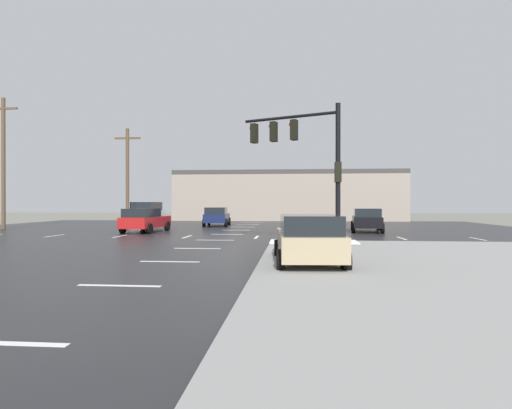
{
  "coord_description": "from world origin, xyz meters",
  "views": [
    {
      "loc": [
        4.04,
        -23.37,
        1.95
      ],
      "look_at": [
        1.56,
        4.61,
        1.86
      ],
      "focal_mm": 29.12,
      "sensor_mm": 36.0,
      "label": 1
    }
  ],
  "objects_px": {
    "traffic_signal_mast": "(306,150)",
    "sedan_tan": "(308,239)",
    "utility_pole_distant": "(127,175)",
    "sedan_navy": "(217,216)",
    "suv_white": "(147,213)",
    "utility_pole_far": "(3,161)",
    "sedan_black": "(367,219)",
    "fire_hydrant": "(332,242)",
    "sedan_red": "(145,220)"
  },
  "relations": [
    {
      "from": "fire_hydrant",
      "to": "suv_white",
      "type": "relative_size",
      "value": 0.16
    },
    {
      "from": "fire_hydrant",
      "to": "utility_pole_far",
      "type": "height_order",
      "value": "utility_pole_far"
    },
    {
      "from": "sedan_red",
      "to": "utility_pole_far",
      "type": "relative_size",
      "value": 0.47
    },
    {
      "from": "sedan_black",
      "to": "utility_pole_distant",
      "type": "bearing_deg",
      "value": 81.56
    },
    {
      "from": "sedan_tan",
      "to": "sedan_black",
      "type": "relative_size",
      "value": 0.99
    },
    {
      "from": "fire_hydrant",
      "to": "utility_pole_distant",
      "type": "relative_size",
      "value": 0.1
    },
    {
      "from": "sedan_red",
      "to": "sedan_navy",
      "type": "distance_m",
      "value": 8.61
    },
    {
      "from": "sedan_red",
      "to": "sedan_tan",
      "type": "xyz_separation_m",
      "value": [
        10.27,
        -13.92,
        0.0
      ]
    },
    {
      "from": "traffic_signal_mast",
      "to": "suv_white",
      "type": "bearing_deg",
      "value": -28.55
    },
    {
      "from": "traffic_signal_mast",
      "to": "sedan_red",
      "type": "distance_m",
      "value": 13.3
    },
    {
      "from": "sedan_navy",
      "to": "utility_pole_distant",
      "type": "height_order",
      "value": "utility_pole_distant"
    },
    {
      "from": "sedan_red",
      "to": "utility_pole_distant",
      "type": "bearing_deg",
      "value": 34.41
    },
    {
      "from": "fire_hydrant",
      "to": "sedan_black",
      "type": "xyz_separation_m",
      "value": [
        3.57,
        13.28,
        0.32
      ]
    },
    {
      "from": "suv_white",
      "to": "sedan_red",
      "type": "bearing_deg",
      "value": 18.79
    },
    {
      "from": "traffic_signal_mast",
      "to": "utility_pole_far",
      "type": "distance_m",
      "value": 24.38
    },
    {
      "from": "sedan_tan",
      "to": "utility_pole_distant",
      "type": "xyz_separation_m",
      "value": [
        -14.25,
        20.71,
        3.45
      ]
    },
    {
      "from": "suv_white",
      "to": "sedan_tan",
      "type": "bearing_deg",
      "value": 29.84
    },
    {
      "from": "traffic_signal_mast",
      "to": "sedan_black",
      "type": "xyz_separation_m",
      "value": [
        4.36,
        9.19,
        -3.58
      ]
    },
    {
      "from": "suv_white",
      "to": "utility_pole_distant",
      "type": "distance_m",
      "value": 4.13
    },
    {
      "from": "fire_hydrant",
      "to": "suv_white",
      "type": "height_order",
      "value": "suv_white"
    },
    {
      "from": "suv_white",
      "to": "fire_hydrant",
      "type": "bearing_deg",
      "value": 34.36
    },
    {
      "from": "traffic_signal_mast",
      "to": "utility_pole_distant",
      "type": "relative_size",
      "value": 0.77
    },
    {
      "from": "utility_pole_distant",
      "to": "sedan_navy",
      "type": "bearing_deg",
      "value": 8.65
    },
    {
      "from": "suv_white",
      "to": "utility_pole_distant",
      "type": "relative_size",
      "value": 0.59
    },
    {
      "from": "traffic_signal_mast",
      "to": "sedan_tan",
      "type": "relative_size",
      "value": 1.36
    },
    {
      "from": "utility_pole_distant",
      "to": "traffic_signal_mast",
      "type": "bearing_deg",
      "value": -44.73
    },
    {
      "from": "sedan_navy",
      "to": "sedan_black",
      "type": "bearing_deg",
      "value": -122.47
    },
    {
      "from": "suv_white",
      "to": "utility_pole_distant",
      "type": "height_order",
      "value": "utility_pole_distant"
    },
    {
      "from": "utility_pole_far",
      "to": "utility_pole_distant",
      "type": "relative_size",
      "value": 1.2
    },
    {
      "from": "fire_hydrant",
      "to": "suv_white",
      "type": "xyz_separation_m",
      "value": [
        -14.42,
        20.82,
        0.55
      ]
    },
    {
      "from": "utility_pole_far",
      "to": "sedan_black",
      "type": "bearing_deg",
      "value": -1.65
    },
    {
      "from": "fire_hydrant",
      "to": "sedan_navy",
      "type": "bearing_deg",
      "value": 111.88
    },
    {
      "from": "fire_hydrant",
      "to": "sedan_tan",
      "type": "height_order",
      "value": "sedan_tan"
    },
    {
      "from": "fire_hydrant",
      "to": "utility_pole_far",
      "type": "distance_m",
      "value": 27.36
    },
    {
      "from": "sedan_tan",
      "to": "utility_pole_distant",
      "type": "bearing_deg",
      "value": 30.83
    },
    {
      "from": "fire_hydrant",
      "to": "sedan_red",
      "type": "height_order",
      "value": "sedan_red"
    },
    {
      "from": "sedan_tan",
      "to": "traffic_signal_mast",
      "type": "bearing_deg",
      "value": -4.95
    },
    {
      "from": "suv_white",
      "to": "sedan_black",
      "type": "xyz_separation_m",
      "value": [
        17.99,
        -7.55,
        -0.24
      ]
    },
    {
      "from": "traffic_signal_mast",
      "to": "sedan_black",
      "type": "height_order",
      "value": "traffic_signal_mast"
    },
    {
      "from": "sedan_red",
      "to": "utility_pole_distant",
      "type": "height_order",
      "value": "utility_pole_distant"
    },
    {
      "from": "sedan_tan",
      "to": "sedan_navy",
      "type": "height_order",
      "value": "same"
    },
    {
      "from": "fire_hydrant",
      "to": "sedan_black",
      "type": "height_order",
      "value": "sedan_black"
    },
    {
      "from": "sedan_red",
      "to": "suv_white",
      "type": "relative_size",
      "value": 0.96
    },
    {
      "from": "sedan_black",
      "to": "utility_pole_far",
      "type": "distance_m",
      "value": 26.96
    },
    {
      "from": "sedan_black",
      "to": "suv_white",
      "type": "bearing_deg",
      "value": 73.91
    },
    {
      "from": "sedan_navy",
      "to": "utility_pole_far",
      "type": "bearing_deg",
      "value": 105.63
    },
    {
      "from": "sedan_tan",
      "to": "sedan_navy",
      "type": "xyz_separation_m",
      "value": [
        -6.88,
        21.84,
        0.0
      ]
    },
    {
      "from": "sedan_red",
      "to": "sedan_navy",
      "type": "height_order",
      "value": "same"
    },
    {
      "from": "sedan_red",
      "to": "suv_white",
      "type": "bearing_deg",
      "value": 23.14
    },
    {
      "from": "fire_hydrant",
      "to": "suv_white",
      "type": "bearing_deg",
      "value": 124.69
    }
  ]
}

